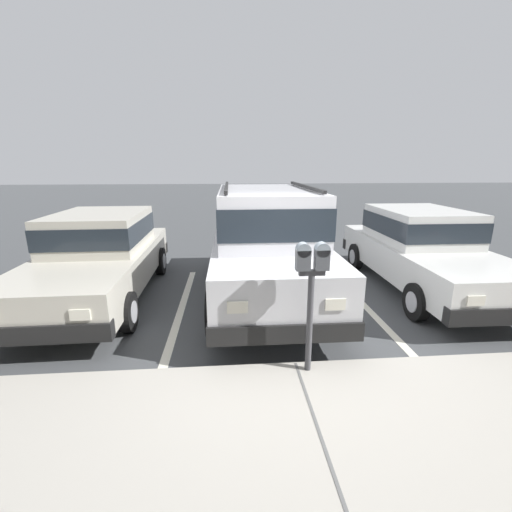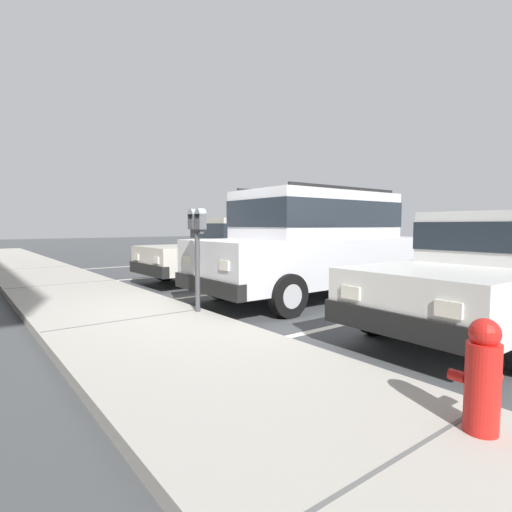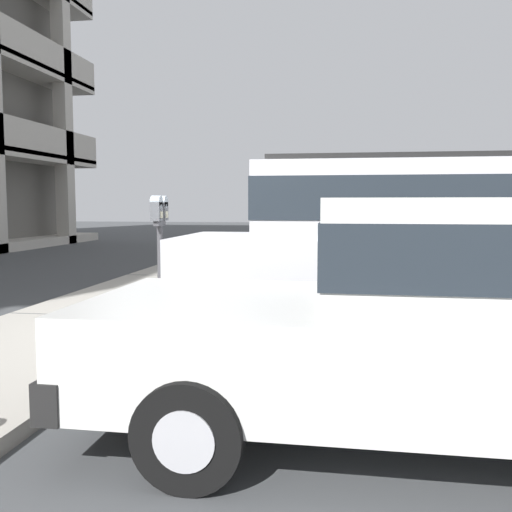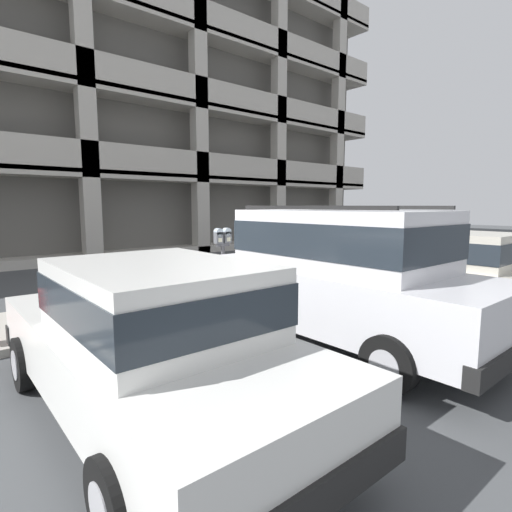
% 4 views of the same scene
% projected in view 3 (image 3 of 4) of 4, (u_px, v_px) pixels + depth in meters
% --- Properties ---
extents(ground_plane, '(80.00, 80.00, 0.10)m').
position_uv_depth(ground_plane, '(192.00, 332.00, 6.93)').
color(ground_plane, '#444749').
extents(sidewalk, '(40.00, 2.20, 0.12)m').
position_uv_depth(sidewalk, '(91.00, 320.00, 7.12)').
color(sidewalk, '#ADA89E').
rests_on(sidewalk, ground_plane).
extents(parking_stall_lines, '(12.82, 4.80, 0.01)m').
position_uv_depth(parking_stall_lines, '(314.00, 308.00, 8.28)').
color(parking_stall_lines, silver).
rests_on(parking_stall_lines, ground_plane).
extents(silver_suv, '(2.05, 4.79, 2.03)m').
position_uv_depth(silver_suv, '(383.00, 241.00, 6.57)').
color(silver_suv, silver).
rests_on(silver_suv, ground_plane).
extents(red_sedan, '(1.89, 4.50, 1.54)m').
position_uv_depth(red_sedan, '(456.00, 316.00, 3.51)').
color(red_sedan, silver).
rests_on(red_sedan, ground_plane).
extents(dark_hatchback, '(1.89, 4.51, 1.54)m').
position_uv_depth(dark_hatchback, '(383.00, 245.00, 9.53)').
color(dark_hatchback, beige).
rests_on(dark_hatchback, ground_plane).
extents(parking_meter_near, '(0.35, 0.12, 1.49)m').
position_uv_depth(parking_meter_near, '(160.00, 228.00, 6.76)').
color(parking_meter_near, '#47474C').
rests_on(parking_meter_near, sidewalk).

